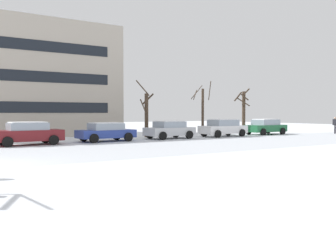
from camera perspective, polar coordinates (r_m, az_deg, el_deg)
parked_car_maroon at (r=25.28m, az=-20.84°, el=-1.04°), size 4.31×2.14×1.49m
parked_car_blue at (r=27.04m, az=-9.57°, el=-0.87°), size 4.12×2.22×1.37m
parked_car_silver at (r=29.51m, az=0.24°, el=-0.55°), size 3.98×2.20×1.43m
parked_car_white at (r=32.58m, az=8.52°, el=-0.26°), size 4.42×2.08×1.52m
parked_car_green at (r=36.46m, az=14.84°, el=-0.09°), size 4.27×2.13×1.48m
pedestrian_crossing at (r=40.45m, az=24.40°, el=0.30°), size 0.48×0.44×1.66m
tree_far_right at (r=35.16m, az=5.36°, el=2.53°), size 2.03×2.02×5.04m
tree_far_mid at (r=31.72m, az=-3.37°, el=2.02°), size 1.69×1.69×4.84m
tree_far_left at (r=38.78m, az=11.57°, el=2.46°), size 1.53×1.86×4.60m
building_far_left at (r=36.11m, az=-21.31°, el=6.71°), size 15.95×8.07×10.19m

